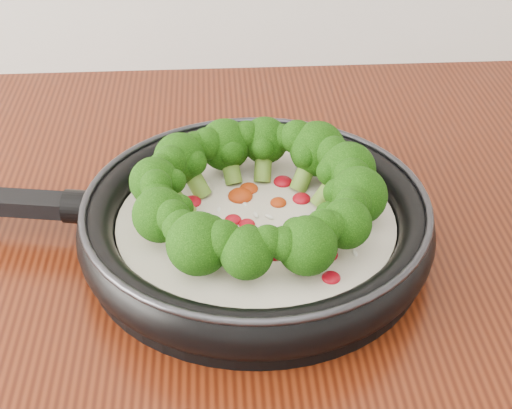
{
  "coord_description": "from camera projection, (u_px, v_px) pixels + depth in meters",
  "views": [
    {
      "loc": [
        0.01,
        0.53,
        1.34
      ],
      "look_at": [
        0.05,
        1.09,
        0.95
      ],
      "focal_mm": 52.83,
      "sensor_mm": 36.0,
      "label": 1
    }
  ],
  "objects": [
    {
      "name": "skillet",
      "position": [
        255.0,
        215.0,
        0.69
      ],
      "size": [
        0.53,
        0.38,
        0.09
      ],
      "color": "black",
      "rests_on": "counter"
    }
  ]
}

